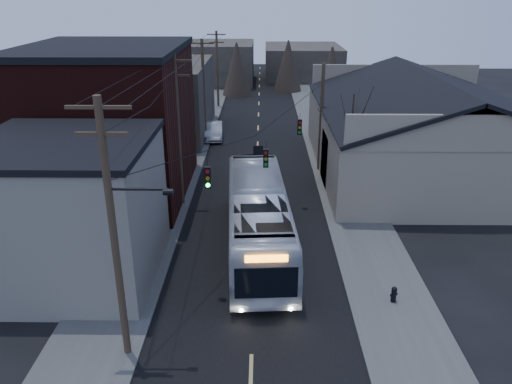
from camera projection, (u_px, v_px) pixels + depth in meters
road_surface at (257, 151)px, 45.10m from camera, size 9.00×110.00×0.02m
sidewalk_left at (186, 150)px, 45.15m from camera, size 4.00×110.00×0.12m
sidewalk_right at (329, 151)px, 45.01m from camera, size 4.00×110.00×0.12m
building_clapboard at (70, 213)px, 24.45m from camera, size 8.00×8.00×7.00m
building_brick at (110, 125)px, 34.06m from camera, size 10.00×12.00×10.00m
building_left_far at (162, 99)px, 49.42m from camera, size 9.00×14.00×7.00m
warehouse at (422, 138)px, 39.31m from camera, size 16.16×20.60×7.73m
building_far_left at (220, 63)px, 76.38m from camera, size 10.00×12.00×6.00m
building_far_right at (303, 62)px, 81.06m from camera, size 12.00×14.00×5.00m
bare_tree at (350, 146)px, 34.41m from camera, size 0.40×0.40×7.20m
utility_lines at (216, 112)px, 37.83m from camera, size 11.24×45.28×10.50m
bus at (258, 218)px, 27.67m from camera, size 3.99×13.75×3.78m
parked_car at (214, 131)px, 48.55m from camera, size 2.01×4.85×1.56m
fire_hydrant at (394, 294)px, 23.20m from camera, size 0.38×0.27×0.78m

